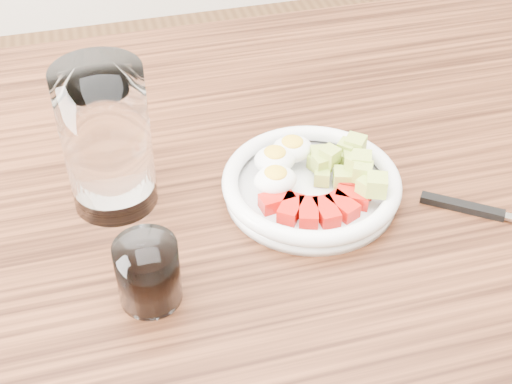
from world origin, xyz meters
TOP-DOWN VIEW (x-y plane):
  - dining_table at (0.00, 0.00)m, footprint 1.50×0.90m
  - bowl at (0.06, 0.02)m, footprint 0.20×0.20m
  - fork at (0.23, -0.06)m, footprint 0.16×0.12m
  - water_glass at (-0.15, 0.07)m, footprint 0.09×0.09m
  - coffee_glass at (-0.14, -0.08)m, footprint 0.06×0.06m

SIDE VIEW (x-z plane):
  - dining_table at x=0.00m, z-range 0.28..1.05m
  - fork at x=0.23m, z-range 0.77..0.78m
  - bowl at x=0.06m, z-range 0.76..0.81m
  - coffee_glass at x=-0.14m, z-range 0.77..0.84m
  - water_glass at x=-0.15m, z-range 0.77..0.93m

